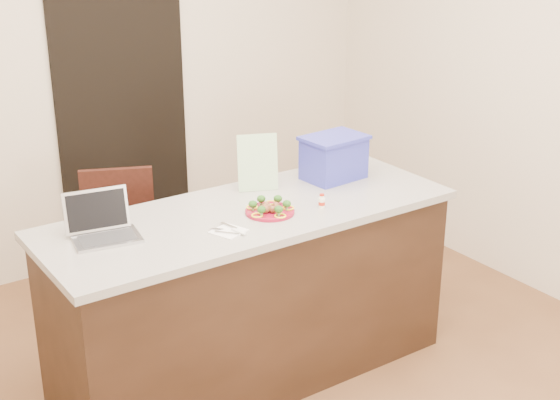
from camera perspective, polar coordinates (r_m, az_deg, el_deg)
ground at (r=4.05m, az=-0.07°, el=-14.02°), size 4.00×4.00×0.00m
room_shell at (r=3.38m, az=-0.09°, el=9.00°), size 4.00×4.00×4.00m
doorway at (r=5.28m, az=-11.41°, el=6.12°), size 0.90×0.02×2.00m
island at (r=3.99m, az=-2.11°, el=-6.85°), size 2.06×0.76×0.92m
plate at (r=3.75m, az=-0.75°, el=-0.83°), size 0.24×0.24×0.02m
meatballs at (r=3.74m, az=-0.75°, el=-0.53°), size 0.09×0.10×0.04m
broccoli at (r=3.74m, az=-0.75°, el=-0.30°), size 0.19×0.21×0.04m
pepper_rings at (r=3.75m, az=-0.75°, el=-0.71°), size 0.23×0.23×0.01m
napkin at (r=3.55m, az=-3.80°, el=-2.30°), size 0.17×0.17×0.01m
fork at (r=3.54m, az=-4.14°, el=-2.25°), size 0.08×0.14×0.00m
knife at (r=3.55m, az=-3.25°, el=-2.18°), size 0.04×0.18×0.01m
yogurt_bottle at (r=3.82m, az=3.08°, el=-0.14°), size 0.03×0.03×0.07m
laptop at (r=3.57m, az=-12.90°, el=-1.79°), size 0.32×0.27×0.20m
leaflet at (r=4.01m, az=-1.65°, el=2.75°), size 0.21×0.12×0.29m
blue_box at (r=4.19m, az=3.95°, el=3.14°), size 0.35×0.26×0.24m
chair at (r=4.52m, az=-11.10°, el=-2.87°), size 0.54×0.55×0.92m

